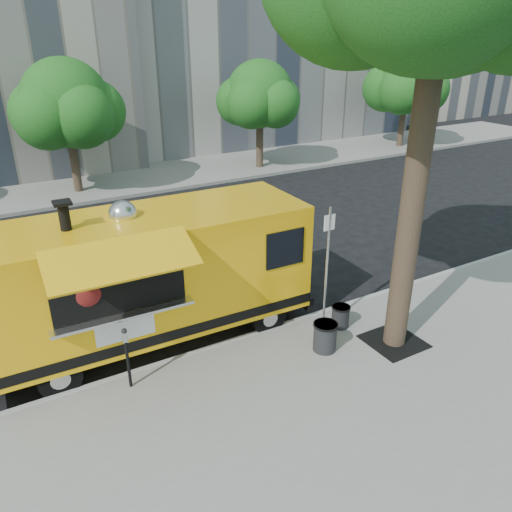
{
  "coord_description": "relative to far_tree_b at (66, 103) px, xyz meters",
  "views": [
    {
      "loc": [
        -4.81,
        -9.42,
        6.54
      ],
      "look_at": [
        0.63,
        0.0,
        1.62
      ],
      "focal_mm": 35.0,
      "sensor_mm": 36.0,
      "label": 1
    }
  ],
  "objects": [
    {
      "name": "far_tree_b",
      "position": [
        0.0,
        0.0,
        0.0
      ],
      "size": [
        3.6,
        3.6,
        5.5
      ],
      "color": "#33261C",
      "rests_on": "far_sidewalk"
    },
    {
      "name": "ground",
      "position": [
        1.0,
        -12.7,
        -3.83
      ],
      "size": [
        120.0,
        120.0,
        0.0
      ],
      "primitive_type": "plane",
      "color": "black",
      "rests_on": "ground"
    },
    {
      "name": "far_sidewalk",
      "position": [
        1.0,
        0.8,
        -3.76
      ],
      "size": [
        60.0,
        5.0,
        0.15
      ],
      "primitive_type": "cube",
      "color": "gray",
      "rests_on": "ground"
    },
    {
      "name": "food_truck",
      "position": [
        -0.94,
        -12.53,
        -2.15
      ],
      "size": [
        7.27,
        3.42,
        3.57
      ],
      "rotation": [
        0.0,
        0.0,
        -0.02
      ],
      "color": "#FEB60D",
      "rests_on": "ground"
    },
    {
      "name": "sign_post",
      "position": [
        2.55,
        -14.25,
        -1.98
      ],
      "size": [
        0.28,
        0.06,
        3.0
      ],
      "color": "silver",
      "rests_on": "sidewalk"
    },
    {
      "name": "trash_bin_right",
      "position": [
        2.06,
        -14.96,
        -3.33
      ],
      "size": [
        0.55,
        0.55,
        0.66
      ],
      "color": "#232326",
      "rests_on": "sidewalk"
    },
    {
      "name": "tree_well",
      "position": [
        3.6,
        -15.5,
        -3.68
      ],
      "size": [
        1.2,
        1.2,
        0.02
      ],
      "primitive_type": "cube",
      "color": "black",
      "rests_on": "sidewalk"
    },
    {
      "name": "trash_bin_left",
      "position": [
        2.95,
        -14.38,
        -3.39
      ],
      "size": [
        0.45,
        0.45,
        0.54
      ],
      "color": "black",
      "rests_on": "sidewalk"
    },
    {
      "name": "far_tree_c",
      "position": [
        9.0,
        -0.3,
        -0.12
      ],
      "size": [
        3.24,
        3.24,
        5.21
      ],
      "color": "#33261C",
      "rests_on": "far_sidewalk"
    },
    {
      "name": "parking_meter",
      "position": [
        -2.0,
        -14.05,
        -2.85
      ],
      "size": [
        0.11,
        0.11,
        1.33
      ],
      "color": "black",
      "rests_on": "sidewalk"
    },
    {
      "name": "building_right",
      "position": [
        31.0,
        11.3,
        4.17
      ],
      "size": [
        16.0,
        12.0,
        16.0
      ],
      "primitive_type": "cube",
      "color": "#BBAE9C",
      "rests_on": "ground"
    },
    {
      "name": "sidewalk",
      "position": [
        1.0,
        -16.7,
        -3.76
      ],
      "size": [
        60.0,
        6.0,
        0.15
      ],
      "primitive_type": "cube",
      "color": "gray",
      "rests_on": "ground"
    },
    {
      "name": "curb",
      "position": [
        1.0,
        -13.63,
        -3.76
      ],
      "size": [
        60.0,
        0.14,
        0.16
      ],
      "primitive_type": "cube",
      "color": "#999993",
      "rests_on": "ground"
    },
    {
      "name": "far_tree_d",
      "position": [
        19.0,
        -0.1,
        0.06
      ],
      "size": [
        3.78,
        3.78,
        5.64
      ],
      "color": "#33261C",
      "rests_on": "far_sidewalk"
    }
  ]
}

